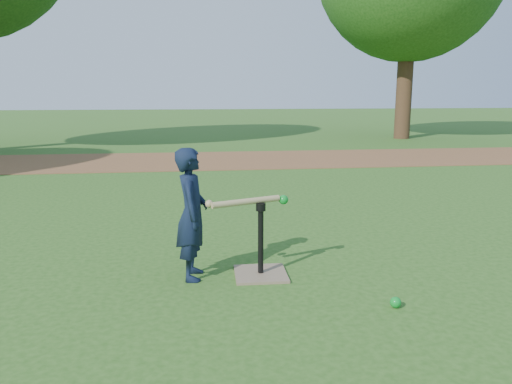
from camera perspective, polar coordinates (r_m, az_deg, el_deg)
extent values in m
plane|color=#285116|center=(3.87, -2.18, -11.53)|extent=(80.00, 80.00, 0.00)
cube|color=brown|center=(11.16, -5.74, 3.63)|extent=(24.00, 3.00, 0.01)
imported|color=black|center=(4.06, -7.33, -2.51)|extent=(0.29, 0.41, 1.08)
sphere|color=#0C8725|center=(3.76, 15.66, -12.05)|extent=(0.08, 0.08, 0.08)
cube|color=#7E6850|center=(4.23, 0.53, -9.33)|extent=(0.44, 0.44, 0.02)
cylinder|color=black|center=(4.13, 0.54, -5.58)|extent=(0.05, 0.05, 0.55)
cylinder|color=black|center=(4.06, 0.55, -1.73)|extent=(0.08, 0.08, 0.06)
cylinder|color=tan|center=(4.01, -1.11, -1.11)|extent=(0.58, 0.26, 0.05)
sphere|color=tan|center=(3.95, -5.37, -1.36)|extent=(0.06, 0.06, 0.06)
sphere|color=#0C8725|center=(4.17, 3.16, -0.89)|extent=(0.08, 0.08, 0.08)
cylinder|color=#382316|center=(16.98, 16.60, 11.65)|extent=(0.50, 0.50, 3.42)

